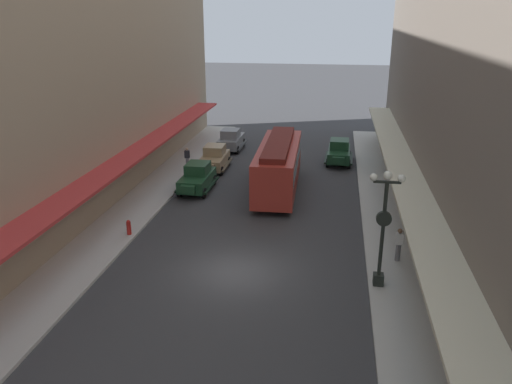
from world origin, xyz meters
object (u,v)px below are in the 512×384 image
object	(u,v)px
fire_hydrant	(129,227)
pedestrian_0	(399,244)
pedestrian_1	(187,158)
lamp_post_with_clock	(383,224)
parked_car_2	(214,158)
streetcar	(278,164)
parked_car_3	(231,139)
parked_car_0	(197,177)
parked_car_1	(339,151)

from	to	relation	value
fire_hydrant	pedestrian_0	distance (m)	13.84
pedestrian_1	lamp_post_with_clock	bearing A→B (deg)	-49.54
parked_car_2	lamp_post_with_clock	xyz separation A→B (m)	(11.12, -15.93, 2.04)
parked_car_2	fire_hydrant	distance (m)	12.76
streetcar	fire_hydrant	distance (m)	11.08
parked_car_2	parked_car_3	bearing A→B (deg)	89.49
pedestrian_0	pedestrian_1	xyz separation A→B (m)	(-14.13, 12.86, 0.00)
parked_car_2	parked_car_0	bearing A→B (deg)	-90.14
parked_car_0	parked_car_3	size ratio (longest dim) A/B	1.00
lamp_post_with_clock	pedestrian_0	xyz separation A→B (m)	(1.06, 2.46, -2.00)
fire_hydrant	parked_car_1	bearing A→B (deg)	55.58
parked_car_1	lamp_post_with_clock	bearing A→B (deg)	-84.70
pedestrian_0	pedestrian_1	bearing A→B (deg)	137.69
parked_car_0	streetcar	size ratio (longest dim) A/B	0.44
parked_car_2	pedestrian_1	world-z (taller)	parked_car_2
parked_car_0	streetcar	bearing A→B (deg)	7.02
parked_car_3	lamp_post_with_clock	bearing A→B (deg)	-63.20
streetcar	pedestrian_0	xyz separation A→B (m)	(6.83, -9.31, -0.91)
parked_car_2	fire_hydrant	world-z (taller)	parked_car_2
parked_car_3	pedestrian_0	xyz separation A→B (m)	(12.13, -19.46, 0.05)
parked_car_1	lamp_post_with_clock	xyz separation A→B (m)	(1.79, -19.27, 2.04)
fire_hydrant	parked_car_0	bearing A→B (deg)	78.36
parked_car_1	parked_car_3	world-z (taller)	same
parked_car_0	pedestrian_1	bearing A→B (deg)	114.64
lamp_post_with_clock	pedestrian_0	world-z (taller)	lamp_post_with_clock
parked_car_0	parked_car_2	world-z (taller)	same
parked_car_0	parked_car_2	bearing A→B (deg)	89.86
parked_car_3	streetcar	world-z (taller)	streetcar
streetcar	pedestrian_0	world-z (taller)	streetcar
pedestrian_0	pedestrian_1	world-z (taller)	same
parked_car_1	pedestrian_0	size ratio (longest dim) A/B	2.61
parked_car_1	streetcar	size ratio (longest dim) A/B	0.44
streetcar	pedestrian_0	bearing A→B (deg)	-53.75
parked_car_0	parked_car_3	world-z (taller)	same
streetcar	pedestrian_1	world-z (taller)	streetcar
parked_car_1	parked_car_3	distance (m)	9.65
parked_car_2	pedestrian_0	xyz separation A→B (m)	(12.19, -13.47, 0.05)
parked_car_3	streetcar	size ratio (longest dim) A/B	0.44
pedestrian_0	parked_car_3	bearing A→B (deg)	121.94
parked_car_2	parked_car_3	xyz separation A→B (m)	(0.05, 5.99, 0.00)
parked_car_3	parked_car_0	bearing A→B (deg)	-90.35
streetcar	lamp_post_with_clock	bearing A→B (deg)	-63.90
parked_car_1	parked_car_0	bearing A→B (deg)	-138.87
parked_car_0	parked_car_3	xyz separation A→B (m)	(0.07, 10.81, 0.00)
parked_car_3	pedestrian_1	xyz separation A→B (m)	(-2.00, -6.60, 0.05)
parked_car_0	parked_car_1	xyz separation A→B (m)	(9.35, 8.16, 0.00)
parked_car_0	lamp_post_with_clock	xyz separation A→B (m)	(11.14, -11.11, 2.04)
parked_car_2	parked_car_1	bearing A→B (deg)	19.72
lamp_post_with_clock	fire_hydrant	world-z (taller)	lamp_post_with_clock
streetcar	pedestrian_1	bearing A→B (deg)	154.07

